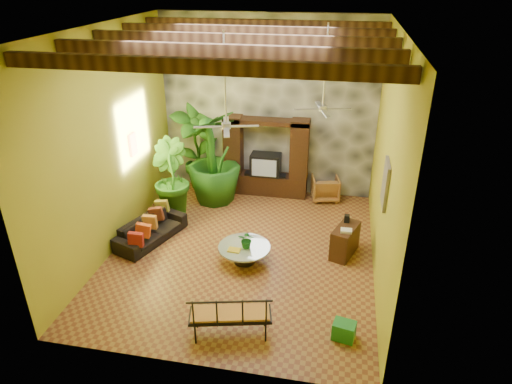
% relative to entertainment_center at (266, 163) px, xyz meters
% --- Properties ---
extents(ground, '(7.00, 7.00, 0.00)m').
position_rel_entertainment_center_xyz_m(ground, '(0.00, -3.14, -0.97)').
color(ground, brown).
rests_on(ground, ground).
extents(ceiling, '(6.00, 7.00, 0.02)m').
position_rel_entertainment_center_xyz_m(ceiling, '(0.00, -3.14, 4.03)').
color(ceiling, silver).
rests_on(ceiling, back_wall).
extents(back_wall, '(6.00, 0.02, 5.00)m').
position_rel_entertainment_center_xyz_m(back_wall, '(0.00, 0.36, 1.53)').
color(back_wall, '#ADA827').
rests_on(back_wall, ground).
extents(left_wall, '(0.02, 7.00, 5.00)m').
position_rel_entertainment_center_xyz_m(left_wall, '(-3.00, -3.14, 1.53)').
color(left_wall, '#ADA827').
rests_on(left_wall, ground).
extents(right_wall, '(0.02, 7.00, 5.00)m').
position_rel_entertainment_center_xyz_m(right_wall, '(3.00, -3.14, 1.53)').
color(right_wall, '#ADA827').
rests_on(right_wall, ground).
extents(stone_accent_wall, '(5.98, 0.10, 4.98)m').
position_rel_entertainment_center_xyz_m(stone_accent_wall, '(0.00, 0.30, 1.53)').
color(stone_accent_wall, '#3A3B42').
rests_on(stone_accent_wall, ground).
extents(ceiling_beams, '(5.95, 5.36, 0.22)m').
position_rel_entertainment_center_xyz_m(ceiling_beams, '(0.00, -3.14, 3.81)').
color(ceiling_beams, '#3F2614').
rests_on(ceiling_beams, ceiling).
extents(entertainment_center, '(2.40, 0.55, 2.30)m').
position_rel_entertainment_center_xyz_m(entertainment_center, '(0.00, 0.00, 0.00)').
color(entertainment_center, black).
rests_on(entertainment_center, ground).
extents(ceiling_fan_front, '(1.28, 1.28, 1.86)m').
position_rel_entertainment_center_xyz_m(ceiling_fan_front, '(-0.20, -3.54, 2.44)').
color(ceiling_fan_front, '#B4B4B9').
rests_on(ceiling_fan_front, ceiling).
extents(ceiling_fan_back, '(1.28, 1.28, 1.86)m').
position_rel_entertainment_center_xyz_m(ceiling_fan_back, '(1.60, -1.94, 2.44)').
color(ceiling_fan_back, '#B4B4B9').
rests_on(ceiling_fan_back, ceiling).
extents(wall_art_mask, '(0.06, 0.32, 0.55)m').
position_rel_entertainment_center_xyz_m(wall_art_mask, '(-2.96, -2.14, 1.13)').
color(wall_art_mask, orange).
rests_on(wall_art_mask, left_wall).
extents(wall_art_painting, '(0.06, 0.70, 0.90)m').
position_rel_entertainment_center_xyz_m(wall_art_painting, '(2.96, -3.74, 1.33)').
color(wall_art_painting, '#285493').
rests_on(wall_art_painting, right_wall).
extents(sofa, '(1.35, 2.04, 0.56)m').
position_rel_entertainment_center_xyz_m(sofa, '(-2.30, -3.07, -0.69)').
color(sofa, black).
rests_on(sofa, ground).
extents(wicker_armchair, '(0.88, 0.89, 0.69)m').
position_rel_entertainment_center_xyz_m(wicker_armchair, '(1.74, -0.06, -0.62)').
color(wicker_armchair, brown).
rests_on(wicker_armchair, ground).
extents(tall_plant_a, '(1.68, 1.56, 2.64)m').
position_rel_entertainment_center_xyz_m(tall_plant_a, '(-2.07, 0.01, 0.36)').
color(tall_plant_a, '#235917').
rests_on(tall_plant_a, ground).
extents(tall_plant_b, '(1.46, 1.43, 2.07)m').
position_rel_entertainment_center_xyz_m(tall_plant_b, '(-2.28, -1.67, 0.07)').
color(tall_plant_b, '#29681B').
rests_on(tall_plant_b, ground).
extents(tall_plant_c, '(2.00, 2.00, 2.63)m').
position_rel_entertainment_center_xyz_m(tall_plant_c, '(-1.34, -0.72, 0.35)').
color(tall_plant_c, '#1F5616').
rests_on(tall_plant_c, ground).
extents(coffee_table, '(1.17, 1.17, 0.40)m').
position_rel_entertainment_center_xyz_m(coffee_table, '(0.13, -3.53, -0.71)').
color(coffee_table, black).
rests_on(coffee_table, ground).
extents(centerpiece_plant, '(0.39, 0.35, 0.40)m').
position_rel_entertainment_center_xyz_m(centerpiece_plant, '(0.20, -3.56, -0.37)').
color(centerpiece_plant, '#19611D').
rests_on(centerpiece_plant, coffee_table).
extents(yellow_tray, '(0.29, 0.21, 0.03)m').
position_rel_entertainment_center_xyz_m(yellow_tray, '(-0.05, -3.74, -0.55)').
color(yellow_tray, gold).
rests_on(yellow_tray, coffee_table).
extents(iron_bench, '(1.54, 0.86, 0.57)m').
position_rel_entertainment_center_xyz_m(iron_bench, '(0.38, -5.91, -0.42)').
color(iron_bench, black).
rests_on(iron_bench, ground).
extents(side_console, '(0.69, 0.98, 0.72)m').
position_rel_entertainment_center_xyz_m(side_console, '(2.35, -2.80, -0.61)').
color(side_console, '#3C1D13').
rests_on(side_console, ground).
extents(green_bin, '(0.44, 0.37, 0.34)m').
position_rel_entertainment_center_xyz_m(green_bin, '(2.39, -5.53, -0.79)').
color(green_bin, '#217B37').
rests_on(green_bin, ground).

